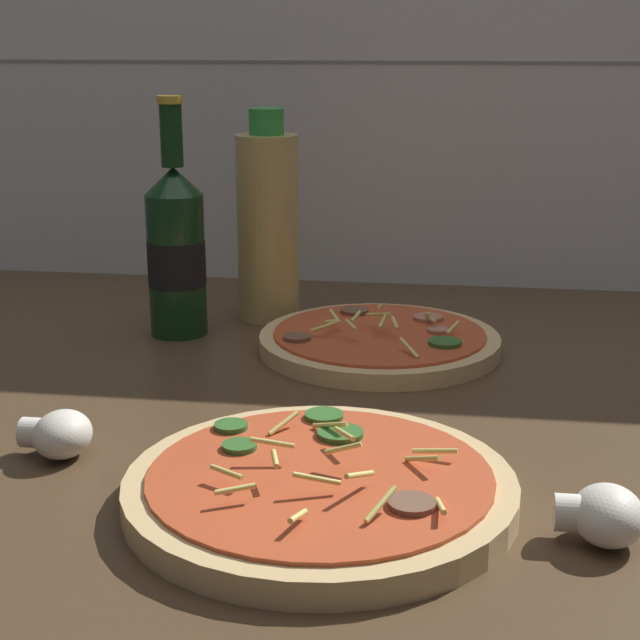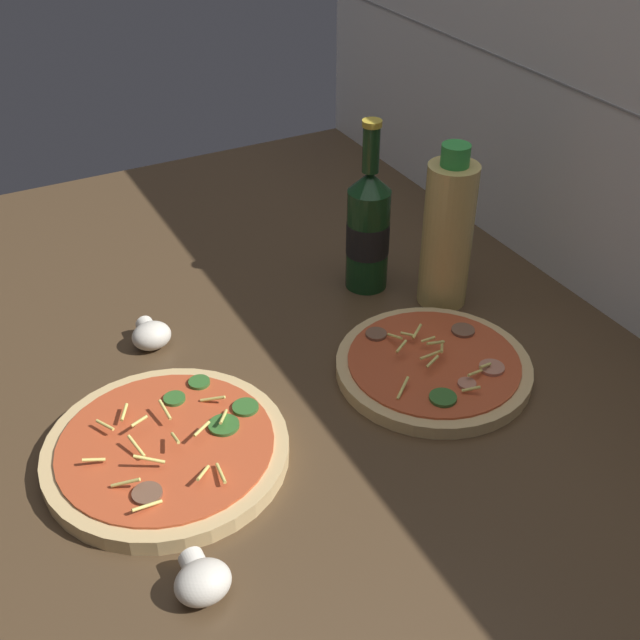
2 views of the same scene
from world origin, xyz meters
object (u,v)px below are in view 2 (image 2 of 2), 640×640
at_px(pizza_far, 434,366).
at_px(oil_bottle, 448,233).
at_px(mushroom_left, 202,580).
at_px(beer_bottle, 368,228).
at_px(mushroom_right, 151,335).
at_px(pizza_near, 167,450).

bearing_deg(pizza_far, oil_bottle, 141.89).
bearing_deg(pizza_far, mushroom_left, -65.30).
height_order(beer_bottle, mushroom_right, beer_bottle).
xyz_separation_m(pizza_near, oil_bottle, (-0.12, 0.44, 0.10)).
bearing_deg(pizza_near, oil_bottle, 105.19).
distance_m(beer_bottle, mushroom_right, 0.33).
xyz_separation_m(pizza_near, mushroom_left, (0.18, -0.03, 0.01)).
bearing_deg(oil_bottle, pizza_far, -38.11).
bearing_deg(mushroom_left, pizza_near, 171.09).
xyz_separation_m(pizza_near, pizza_far, (0.01, 0.34, -0.00)).
distance_m(beer_bottle, mushroom_left, 0.56).
bearing_deg(beer_bottle, oil_bottle, 41.56).
height_order(pizza_near, oil_bottle, oil_bottle).
distance_m(pizza_far, oil_bottle, 0.19).
distance_m(pizza_near, pizza_far, 0.34).
height_order(pizza_near, pizza_far, pizza_far).
relative_size(pizza_near, pizza_far, 1.10).
distance_m(oil_bottle, mushroom_right, 0.41).
relative_size(mushroom_left, mushroom_right, 1.04).
relative_size(pizza_far, mushroom_left, 4.35).
relative_size(pizza_near, beer_bottle, 1.07).
relative_size(oil_bottle, mushroom_right, 4.33).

